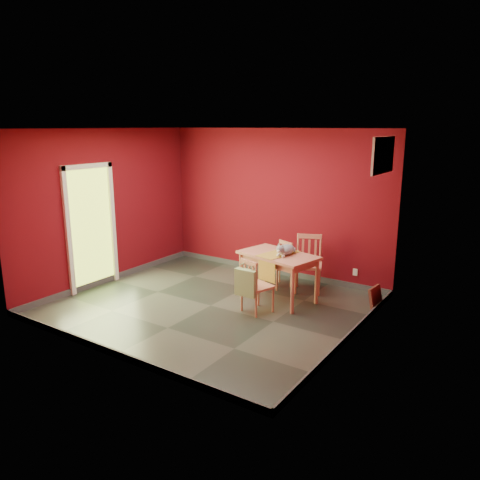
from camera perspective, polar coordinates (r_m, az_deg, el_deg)
The scene contains 13 objects.
ground at distance 7.40m, azimuth -3.57°, elevation -7.98°, with size 4.50×4.50×0.00m, color #2D342D.
room_shell at distance 7.39m, azimuth -3.58°, elevation -7.62°, with size 4.50×4.50×4.50m.
doorway at distance 8.32m, azimuth -17.75°, elevation 1.92°, with size 0.06×1.01×2.13m.
window at distance 6.77m, azimuth 17.02°, elevation 9.87°, with size 0.05×0.90×0.50m.
outlet_plate at distance 8.26m, azimuth 13.87°, elevation -3.83°, with size 0.08×0.01×0.12m, color silver.
dining_table at distance 7.46m, azimuth 4.68°, elevation -2.40°, with size 1.35×0.96×0.76m.
table_runner at distance 7.35m, azimuth 4.24°, elevation -2.33°, with size 0.49×0.79×0.36m.
chair_far_left at distance 8.16m, azimuth 4.91°, elevation -2.90°, with size 0.48×0.48×0.79m.
chair_far_right at distance 7.99m, azimuth 8.33°, elevation -2.76°, with size 0.58×0.58×0.95m.
chair_near at distance 7.00m, azimuth 1.89°, elevation -5.52°, with size 0.49×0.49×0.84m.
tote_bag at distance 6.83m, azimuth 0.73°, elevation -5.23°, with size 0.34×0.20×0.47m.
cat at distance 7.38m, azimuth 5.65°, elevation -0.95°, with size 0.23×0.45×0.22m, color slate, non-canonical shape.
picture_frame at distance 7.48m, azimuth 16.19°, elevation -6.82°, with size 0.15×0.37×0.36m.
Camera 1 is at (4.17, -5.47, 2.74)m, focal length 35.00 mm.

